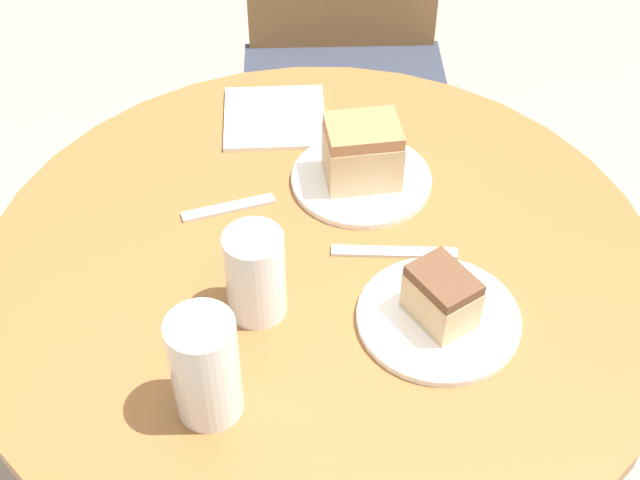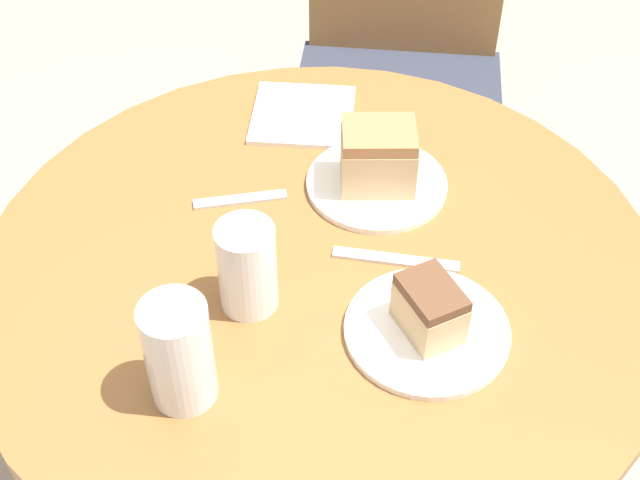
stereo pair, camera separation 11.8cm
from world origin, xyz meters
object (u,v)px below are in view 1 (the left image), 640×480
object	(u,v)px
plate_near	(438,318)
plate_far	(361,179)
glass_lemonade	(256,279)
cake_slice_far	(362,152)
glass_water	(206,372)
cake_slice_near	(442,296)
chair	(345,56)

from	to	relation	value
plate_near	plate_far	bearing A→B (deg)	114.58
plate_near	glass_lemonade	world-z (taller)	glass_lemonade
cake_slice_far	glass_water	world-z (taller)	glass_water
cake_slice_far	glass_lemonade	bearing A→B (deg)	-113.49
cake_slice_near	plate_far	bearing A→B (deg)	114.58
cake_slice_far	glass_water	bearing A→B (deg)	-109.16
chair	glass_lemonade	world-z (taller)	chair
plate_near	cake_slice_near	size ratio (longest dim) A/B	1.99
plate_near	cake_slice_near	bearing A→B (deg)	90.00
chair	cake_slice_far	distance (m)	0.80
chair	glass_water	size ratio (longest dim) A/B	6.53
cake_slice_far	glass_lemonade	world-z (taller)	glass_lemonade
plate_far	chair	bearing A→B (deg)	96.62
glass_water	plate_near	bearing A→B (deg)	31.12
cake_slice_near	glass_lemonade	bearing A→B (deg)	-179.07
plate_far	glass_water	bearing A→B (deg)	-109.16
chair	cake_slice_near	bearing A→B (deg)	-86.42
plate_far	glass_water	size ratio (longest dim) A/B	1.42
plate_near	chair	bearing A→B (deg)	101.59
chair	glass_water	world-z (taller)	chair
plate_far	cake_slice_far	size ratio (longest dim) A/B	1.67
plate_near	glass_lemonade	distance (m)	0.24
glass_lemonade	glass_water	distance (m)	0.16
glass_water	cake_slice_near	bearing A→B (deg)	31.12
plate_near	cake_slice_far	world-z (taller)	cake_slice_far
cake_slice_near	glass_lemonade	world-z (taller)	glass_lemonade
plate_near	cake_slice_far	xyz separation A→B (m)	(-0.12, 0.26, 0.05)
plate_far	cake_slice_near	size ratio (longest dim) A/B	1.98
plate_near	glass_lemonade	bearing A→B (deg)	-179.07
chair	plate_far	xyz separation A→B (m)	(0.08, -0.73, 0.26)
plate_far	cake_slice_far	world-z (taller)	cake_slice_far
glass_lemonade	plate_far	bearing A→B (deg)	66.51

